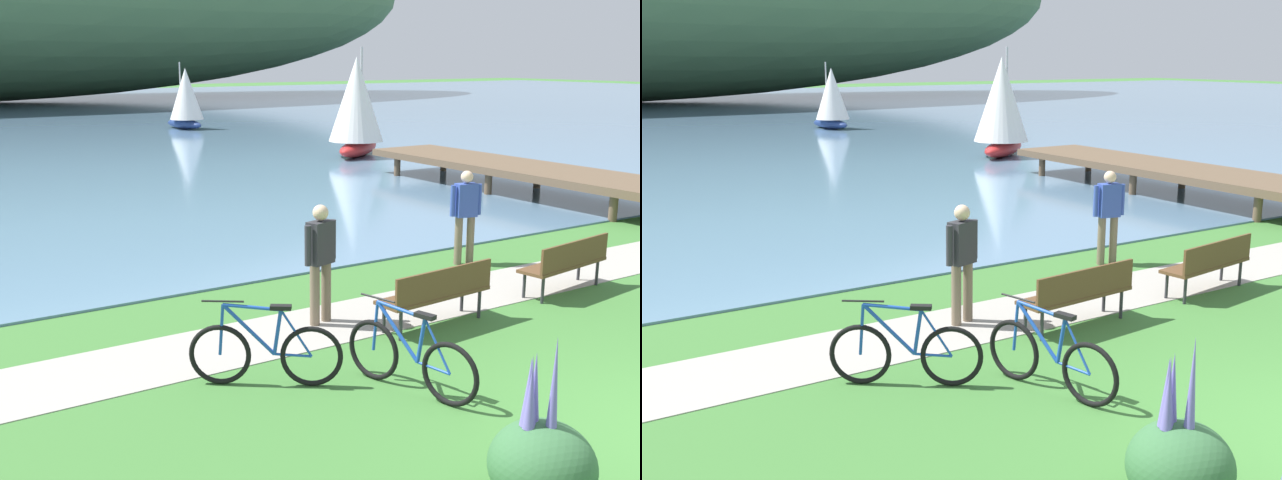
{
  "view_description": "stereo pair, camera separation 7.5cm",
  "coord_description": "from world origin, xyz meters",
  "views": [
    {
      "loc": [
        -6.88,
        -3.71,
        3.67
      ],
      "look_at": [
        -0.88,
        5.73,
        1.0
      ],
      "focal_mm": 43.05,
      "sensor_mm": 36.0,
      "label": 1
    },
    {
      "loc": [
        -6.82,
        -3.75,
        3.67
      ],
      "look_at": [
        -0.88,
        5.73,
        1.0
      ],
      "focal_mm": 43.05,
      "sensor_mm": 36.0,
      "label": 2
    }
  ],
  "objects": [
    {
      "name": "bicycle_beside_path",
      "position": [
        -3.01,
        3.54,
        0.4
      ],
      "size": [
        1.48,
        1.07,
        1.01
      ],
      "color": "black",
      "rests_on": "ground"
    },
    {
      "name": "sailboat_far_off",
      "position": [
        9.65,
        19.78,
        1.93
      ],
      "size": [
        3.33,
        3.03,
        4.02
      ],
      "color": "#B22323",
      "rests_on": "bay_water"
    },
    {
      "name": "person_at_shoreline",
      "position": [
        2.58,
        6.3,
        0.98
      ],
      "size": [
        0.59,
        0.31,
        1.71
      ],
      "color": "#72604C",
      "rests_on": "ground"
    },
    {
      "name": "shoreline_path",
      "position": [
        0.0,
        4.88,
        0.01
      ],
      "size": [
        60.0,
        1.5,
        0.01
      ],
      "primitive_type": "cube",
      "color": "#A39E93",
      "rests_on": "ground"
    },
    {
      "name": "person_on_the_grass",
      "position": [
        -1.35,
        4.97,
        0.98
      ],
      "size": [
        0.59,
        0.32,
        1.71
      ],
      "color": "#72604C",
      "rests_on": "ground"
    },
    {
      "name": "park_bench_further_along",
      "position": [
        2.74,
        4.1,
        0.52
      ],
      "size": [
        1.85,
        0.71,
        0.88
      ],
      "color": "brown",
      "rests_on": "ground"
    },
    {
      "name": "park_bench_near_camera",
      "position": [
        -0.06,
        3.98,
        0.52
      ],
      "size": [
        1.83,
        0.61,
        0.88
      ],
      "color": "brown",
      "rests_on": "ground"
    },
    {
      "name": "bicycle_leaning_near_bench",
      "position": [
        -1.73,
        2.52,
        0.4
      ],
      "size": [
        0.52,
        1.73,
        1.01
      ],
      "color": "black",
      "rests_on": "ground"
    },
    {
      "name": "sailboat_toward_hillside",
      "position": [
        8.79,
        33.87,
        1.64
      ],
      "size": [
        2.01,
        3.0,
        3.41
      ],
      "color": "navy",
      "rests_on": "bay_water"
    },
    {
      "name": "pier_dock",
      "position": [
        9.0,
        11.23,
        0.69
      ],
      "size": [
        2.4,
        10.0,
        0.8
      ],
      "color": "brown",
      "rests_on": "ground"
    },
    {
      "name": "echium_bush_beside_closest",
      "position": [
        -2.25,
        0.15,
        0.41
      ],
      "size": [
        0.89,
        0.89,
        1.53
      ],
      "color": "#386B3D",
      "rests_on": "ground"
    }
  ]
}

